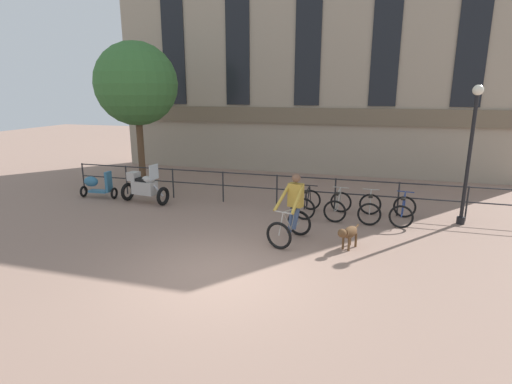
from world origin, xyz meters
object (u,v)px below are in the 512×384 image
at_px(parked_bicycle_mid_right, 370,208).
at_px(street_lamp, 470,148).
at_px(parked_bicycle_far_end, 403,211).
at_px(parked_bicycle_near_lamp, 307,203).
at_px(parked_scooter, 97,185).
at_px(cyclist_with_bike, 292,211).
at_px(parked_motorcycle, 144,187).
at_px(parked_bicycle_mid_left, 338,206).
at_px(dog, 348,233).

relative_size(parked_bicycle_mid_right, street_lamp, 0.29).
bearing_deg(parked_bicycle_far_end, street_lamp, -158.22).
relative_size(parked_bicycle_near_lamp, parked_scooter, 0.86).
distance_m(cyclist_with_bike, parked_bicycle_near_lamp, 2.27).
distance_m(cyclist_with_bike, parked_scooter, 7.71).
xyz_separation_m(cyclist_with_bike, parked_bicycle_near_lamp, (0.04, 2.24, -0.41)).
bearing_deg(parked_bicycle_far_end, parked_bicycle_mid_right, 8.76).
distance_m(parked_motorcycle, parked_bicycle_far_end, 8.24).
xyz_separation_m(parked_motorcycle, parked_bicycle_mid_left, (6.40, 0.21, -0.20)).
bearing_deg(cyclist_with_bike, parked_bicycle_near_lamp, 104.85).
xyz_separation_m(parked_bicycle_mid_right, parked_scooter, (-9.27, -0.10, 0.10)).
height_order(parked_motorcycle, parked_bicycle_mid_right, parked_motorcycle).
xyz_separation_m(cyclist_with_bike, parked_scooter, (-7.40, 2.14, -0.30)).
bearing_deg(parked_motorcycle, cyclist_with_bike, -102.62).
height_order(cyclist_with_bike, parked_bicycle_mid_left, cyclist_with_bike).
distance_m(cyclist_with_bike, street_lamp, 5.29).
relative_size(dog, parked_scooter, 0.68).
relative_size(cyclist_with_bike, parked_scooter, 1.30).
distance_m(dog, parked_bicycle_mid_right, 2.48).
height_order(dog, parked_motorcycle, parked_motorcycle).
bearing_deg(parked_scooter, street_lamp, -91.94).
bearing_deg(parked_motorcycle, street_lamp, -78.83).
bearing_deg(dog, parked_bicycle_mid_left, 125.99).
relative_size(parked_bicycle_mid_left, street_lamp, 0.30).
height_order(dog, parked_bicycle_mid_left, parked_bicycle_mid_left).
xyz_separation_m(cyclist_with_bike, parked_bicycle_mid_left, (0.95, 2.24, -0.41)).
bearing_deg(street_lamp, parked_bicycle_mid_left, -173.85).
xyz_separation_m(dog, parked_bicycle_far_end, (1.38, 2.44, -0.05)).
bearing_deg(parked_bicycle_mid_left, parked_scooter, 5.73).
bearing_deg(parked_bicycle_mid_left, parked_bicycle_near_lamp, 5.08).
relative_size(parked_motorcycle, parked_bicycle_mid_right, 1.49).
height_order(parked_bicycle_far_end, street_lamp, street_lamp).
height_order(parked_bicycle_near_lamp, street_lamp, street_lamp).
relative_size(parked_scooter, street_lamp, 0.34).
relative_size(dog, parked_bicycle_far_end, 0.74).
height_order(parked_bicycle_mid_left, street_lamp, street_lamp).
distance_m(parked_motorcycle, parked_scooter, 1.96).
bearing_deg(parked_bicycle_far_end, parked_motorcycle, 10.18).
distance_m(parked_motorcycle, street_lamp, 9.98).
height_order(parked_motorcycle, street_lamp, street_lamp).
bearing_deg(parked_bicycle_near_lamp, parked_motorcycle, 3.57).
relative_size(parked_bicycle_near_lamp, parked_bicycle_mid_right, 1.01).
bearing_deg(parked_motorcycle, parked_bicycle_far_end, -80.75).
relative_size(dog, parked_bicycle_near_lamp, 0.79).
distance_m(parked_scooter, street_lamp, 11.92).
bearing_deg(street_lamp, parked_bicycle_mid_right, -171.63).
xyz_separation_m(parked_motorcycle, parked_bicycle_far_end, (8.23, 0.21, -0.20)).
xyz_separation_m(parked_bicycle_near_lamp, parked_bicycle_mid_right, (1.83, -0.00, 0.00)).
xyz_separation_m(parked_bicycle_mid_left, parked_scooter, (-8.35, -0.10, 0.10)).
bearing_deg(street_lamp, cyclist_with_bike, -149.27).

